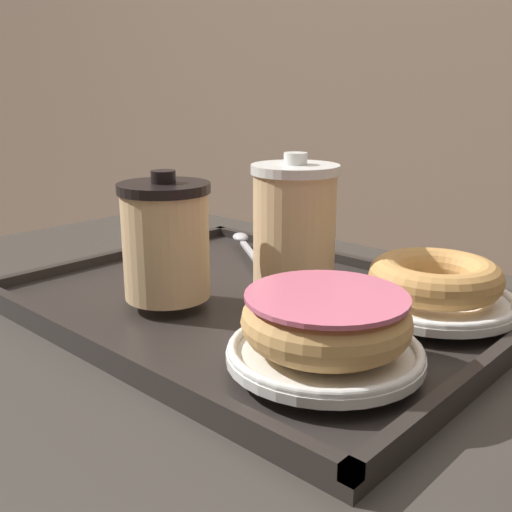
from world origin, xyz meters
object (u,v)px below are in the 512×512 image
at_px(coffee_cup_rear, 294,224).
at_px(donut_plain, 435,277).
at_px(coffee_cup_front, 166,240).
at_px(spoon, 244,242).
at_px(donut_chocolate_glazed, 326,319).

height_order(coffee_cup_rear, donut_plain, coffee_cup_rear).
relative_size(coffee_cup_front, spoon, 0.95).
xyz_separation_m(coffee_cup_rear, donut_plain, (0.15, 0.04, -0.04)).
bearing_deg(spoon, donut_plain, -153.20).
height_order(donut_chocolate_glazed, spoon, donut_chocolate_glazed).
xyz_separation_m(donut_chocolate_glazed, spoon, (-0.30, 0.22, -0.03)).
relative_size(coffee_cup_front, coffee_cup_rear, 0.91).
distance_m(donut_chocolate_glazed, donut_plain, 0.17).
bearing_deg(donut_chocolate_glazed, donut_plain, 87.73).
xyz_separation_m(coffee_cup_rear, spoon, (-0.16, 0.08, -0.06)).
height_order(coffee_cup_front, spoon, coffee_cup_front).
distance_m(coffee_cup_rear, donut_plain, 0.16).
distance_m(coffee_cup_rear, spoon, 0.19).
bearing_deg(donut_plain, coffee_cup_front, -143.77).
xyz_separation_m(coffee_cup_front, donut_plain, (0.22, 0.16, -0.03)).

